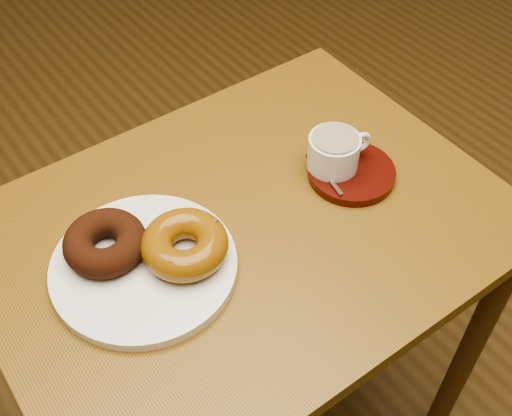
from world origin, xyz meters
TOP-DOWN VIEW (x-y plane):
  - cafe_table at (0.16, 0.01)m, footprint 0.78×0.59m
  - donut_plate at (-0.00, 0.02)m, footprint 0.30×0.30m
  - donut_cinnamon at (-0.03, 0.07)m, footprint 0.15×0.15m
  - donut_caramel at (0.05, 0.00)m, footprint 0.16×0.16m
  - saucer at (0.35, -0.01)m, footprint 0.16×0.16m
  - coffee_cup at (0.34, 0.01)m, footprint 0.11×0.08m
  - teaspoon at (0.32, 0.03)m, footprint 0.03×0.10m

SIDE VIEW (x-z plane):
  - cafe_table at x=0.16m, z-range 0.24..0.96m
  - saucer at x=0.35m, z-range 0.72..0.73m
  - donut_plate at x=0.00m, z-range 0.72..0.73m
  - teaspoon at x=0.32m, z-range 0.73..0.74m
  - donut_cinnamon at x=-0.03m, z-range 0.73..0.78m
  - donut_caramel at x=0.05m, z-range 0.73..0.78m
  - coffee_cup at x=0.34m, z-range 0.73..0.79m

